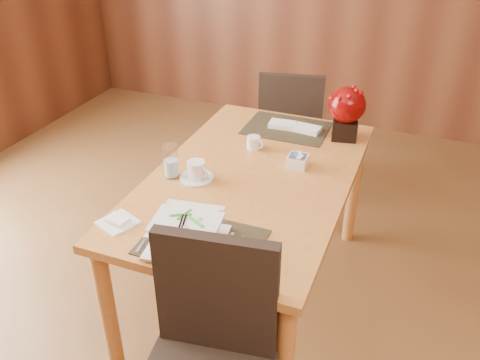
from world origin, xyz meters
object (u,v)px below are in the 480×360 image
at_px(soup_setting, 187,233).
at_px(coffee_cup, 196,172).
at_px(near_chair, 208,357).
at_px(far_chair, 291,127).
at_px(bread_plate, 118,222).
at_px(creamer_jug, 254,142).
at_px(dining_table, 252,192).
at_px(water_glass, 171,161).
at_px(sugar_caddy, 298,161).
at_px(berry_decor, 347,110).

bearing_deg(soup_setting, coffee_cup, 103.73).
height_order(near_chair, far_chair, near_chair).
bearing_deg(far_chair, bread_plate, 69.69).
xyz_separation_m(creamer_jug, bread_plate, (-0.28, -0.82, -0.03)).
height_order(dining_table, soup_setting, soup_setting).
height_order(creamer_jug, bread_plate, creamer_jug).
bearing_deg(water_glass, far_chair, 79.60).
height_order(dining_table, creamer_jug, creamer_jug).
relative_size(water_glass, sugar_caddy, 1.72).
xyz_separation_m(coffee_cup, berry_decor, (0.55, 0.68, 0.12)).
bearing_deg(coffee_cup, dining_table, 29.29).
bearing_deg(dining_table, bread_plate, -123.31).
distance_m(dining_table, creamer_jug, 0.31).
distance_m(coffee_cup, berry_decor, 0.88).
xyz_separation_m(soup_setting, berry_decor, (0.36, 1.14, 0.11)).
bearing_deg(creamer_jug, dining_table, -51.28).
bearing_deg(dining_table, water_glass, -156.66).
bearing_deg(berry_decor, far_chair, 130.19).
bearing_deg(coffee_cup, far_chair, 84.93).
relative_size(coffee_cup, bread_plate, 1.17).
bearing_deg(sugar_caddy, berry_decor, 69.82).
relative_size(dining_table, berry_decor, 5.29).
height_order(dining_table, berry_decor, berry_decor).
distance_m(water_glass, far_chair, 1.28).
height_order(coffee_cup, near_chair, near_chair).
relative_size(soup_setting, near_chair, 0.32).
relative_size(soup_setting, water_glass, 1.93).
bearing_deg(water_glass, coffee_cup, 10.29).
relative_size(soup_setting, berry_decor, 1.09).
distance_m(water_glass, bread_plate, 0.42).
distance_m(soup_setting, far_chair, 1.68).
height_order(sugar_caddy, bread_plate, sugar_caddy).
bearing_deg(water_glass, dining_table, 23.34).
bearing_deg(far_chair, soup_setting, 80.97).
bearing_deg(soup_setting, creamer_jug, 85.05).
xyz_separation_m(soup_setting, far_chair, (-0.08, 1.65, -0.29)).
height_order(creamer_jug, sugar_caddy, creamer_jug).
distance_m(creamer_jug, near_chair, 1.19).
distance_m(near_chair, far_chair, 1.97).
height_order(coffee_cup, bread_plate, coffee_cup).
distance_m(sugar_caddy, far_chair, 0.99).
relative_size(berry_decor, bread_plate, 2.10).
bearing_deg(bread_plate, sugar_caddy, 53.04).
xyz_separation_m(dining_table, sugar_caddy, (0.17, 0.16, 0.12)).
bearing_deg(creamer_jug, bread_plate, -89.05).
xyz_separation_m(creamer_jug, berry_decor, (0.41, 0.29, 0.13)).
relative_size(dining_table, creamer_jug, 16.81).
height_order(coffee_cup, berry_decor, berry_decor).
distance_m(soup_setting, creamer_jug, 0.85).
xyz_separation_m(water_glass, sugar_caddy, (0.52, 0.31, -0.05)).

